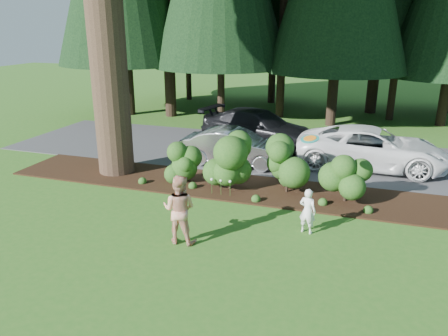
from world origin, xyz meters
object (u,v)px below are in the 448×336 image
Objects in this scene: adult at (179,209)px; car_dark_suv at (258,128)px; car_silver_wagon at (236,147)px; child at (308,211)px; frisbee at (310,139)px; car_white_suv at (372,148)px.

car_dark_suv is at bearing -89.51° from adult.
car_silver_wagon reaches higher than child.
frisbee is (2.79, 1.80, 1.54)m from adult.
frisbee is at bearing 164.69° from car_white_suv.
adult is (-2.89, -1.47, 0.27)m from child.
adult is at bearing 41.59° from child.
car_silver_wagon is at bearing 126.06° from frisbee.
child is (3.37, -4.82, -0.10)m from car_silver_wagon.
car_white_suv is 3.11× the size of adult.
car_silver_wagon is 8.71× the size of frisbee.
child is at bearing 166.37° from car_white_suv.
car_silver_wagon is 0.78× the size of car_dark_suv.
frisbee reaches higher than car_dark_suv.
car_dark_suv is (-4.75, 1.85, 0.01)m from car_white_suv.
adult is 3.66m from frisbee.
car_dark_suv is at bearing -1.68° from car_silver_wagon.
car_silver_wagon is 2.34× the size of adult.
car_dark_suv is 8.33m from frisbee.
car_silver_wagon is at bearing -87.34° from adult.
adult is (0.48, -6.30, 0.17)m from car_silver_wagon.
child is 0.69× the size of adult.
car_silver_wagon is 3.38× the size of child.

